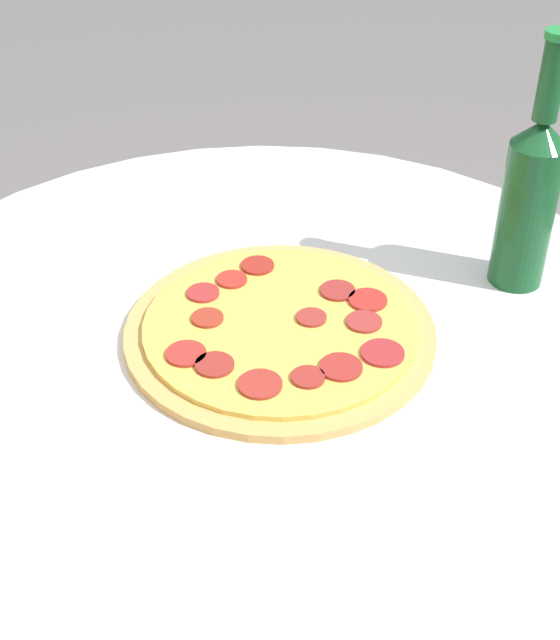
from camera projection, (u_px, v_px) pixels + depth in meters
table at (262, 454)px, 1.03m from camera, size 0.91×0.91×0.70m
pizza at (280, 330)px, 0.93m from camera, size 0.32×0.32×0.02m
beer_bottle at (530, 195)px, 0.95m from camera, size 0.06×0.06×0.29m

